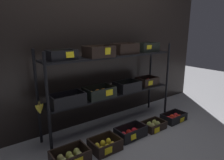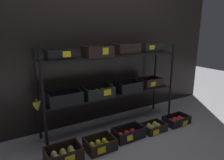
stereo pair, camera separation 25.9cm
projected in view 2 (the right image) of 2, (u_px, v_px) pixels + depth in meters
name	position (u px, v px, depth m)	size (l,w,h in m)	color
ground_plane	(112.00, 126.00, 2.76)	(10.00, 10.00, 0.00)	gray
storefront_wall	(98.00, 45.00, 2.80)	(4.22, 0.12, 2.17)	black
display_rack	(112.00, 75.00, 2.56)	(1.93, 0.37, 1.12)	black
crate_ground_pear	(64.00, 155.00, 2.03)	(0.36, 0.25, 0.14)	black
crate_ground_lemon	(100.00, 145.00, 2.21)	(0.32, 0.26, 0.13)	black
crate_ground_apple_red	(128.00, 134.00, 2.44)	(0.38, 0.23, 0.13)	black
crate_ground_right_pear	(154.00, 127.00, 2.62)	(0.31, 0.22, 0.10)	black
crate_ground_rightmost_apple_red	(176.00, 121.00, 2.82)	(0.36, 0.23, 0.11)	black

